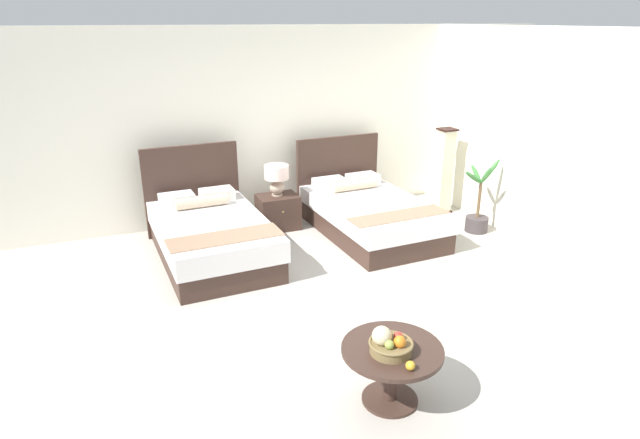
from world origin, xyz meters
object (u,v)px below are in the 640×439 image
at_px(potted_palm, 478,214).
at_px(loose_apple, 410,366).
at_px(fruit_bowl, 389,343).
at_px(floor_lamp_corner, 444,171).
at_px(table_lamp, 277,176).
at_px(nightstand, 278,212).
at_px(coffee_table, 392,362).
at_px(bed_near_corner, 369,213).
at_px(bed_near_window, 211,234).

bearing_deg(potted_palm, loose_apple, -134.47).
distance_m(fruit_bowl, loose_apple, 0.25).
bearing_deg(potted_palm, floor_lamp_corner, 88.99).
xyz_separation_m(table_lamp, fruit_bowl, (-0.42, -3.91, -0.20)).
relative_size(nightstand, coffee_table, 0.72).
xyz_separation_m(bed_near_corner, potted_palm, (1.41, -0.55, -0.03)).
height_order(loose_apple, potted_palm, potted_palm).
bearing_deg(table_lamp, fruit_bowl, -96.10).
bearing_deg(coffee_table, bed_near_window, 102.44).
bearing_deg(bed_near_corner, fruit_bowl, -115.04).
distance_m(table_lamp, loose_apple, 4.18).
bearing_deg(nightstand, bed_near_window, -149.87).
height_order(nightstand, potted_palm, potted_palm).
bearing_deg(potted_palm, coffee_table, -137.16).
bearing_deg(bed_near_corner, table_lamp, 149.96).
height_order(nightstand, floor_lamp_corner, floor_lamp_corner).
height_order(bed_near_window, nightstand, bed_near_window).
relative_size(bed_near_window, coffee_table, 2.74).
height_order(nightstand, coffee_table, nightstand).
bearing_deg(floor_lamp_corner, coffee_table, -129.23).
xyz_separation_m(bed_near_corner, floor_lamp_corner, (1.43, 0.33, 0.36)).
bearing_deg(table_lamp, coffee_table, -95.41).
relative_size(bed_near_window, loose_apple, 30.44).
xyz_separation_m(bed_near_corner, nightstand, (-1.11, 0.62, -0.04)).
bearing_deg(fruit_bowl, table_lamp, 83.90).
height_order(bed_near_window, coffee_table, bed_near_window).
bearing_deg(bed_near_corner, coffee_table, -114.56).
xyz_separation_m(coffee_table, floor_lamp_corner, (2.91, 3.56, 0.29)).
bearing_deg(fruit_bowl, floor_lamp_corner, 50.59).
bearing_deg(nightstand, table_lamp, 90.00).
xyz_separation_m(bed_near_corner, fruit_bowl, (-1.53, -3.27, 0.27)).
bearing_deg(nightstand, potted_palm, -24.92).
height_order(bed_near_corner, potted_palm, bed_near_corner).
bearing_deg(table_lamp, bed_near_corner, -30.04).
relative_size(nightstand, table_lamp, 1.30).
xyz_separation_m(nightstand, coffee_table, (-0.37, -3.85, 0.12)).
relative_size(bed_near_window, nightstand, 3.79).
height_order(fruit_bowl, potted_palm, potted_palm).
distance_m(bed_near_window, fruit_bowl, 3.34).
bearing_deg(potted_palm, fruit_bowl, -137.24).
relative_size(bed_near_corner, potted_palm, 2.13).
bearing_deg(table_lamp, potted_palm, -25.29).
xyz_separation_m(coffee_table, fruit_bowl, (-0.05, -0.04, 0.20)).
bearing_deg(loose_apple, table_lamp, 84.68).
distance_m(nightstand, coffee_table, 3.87).
distance_m(bed_near_corner, floor_lamp_corner, 1.51).
relative_size(floor_lamp_corner, potted_palm, 1.25).
relative_size(bed_near_corner, nightstand, 3.92).
bearing_deg(nightstand, coffee_table, -95.44).
bearing_deg(floor_lamp_corner, bed_near_corner, -167.08).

